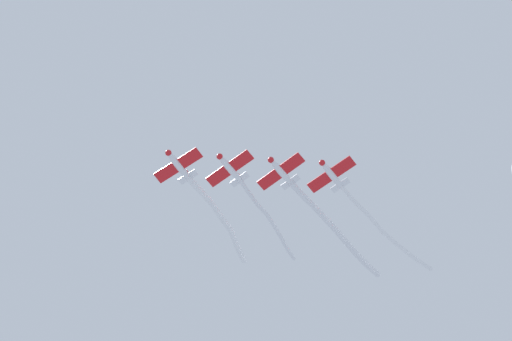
% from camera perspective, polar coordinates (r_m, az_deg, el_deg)
% --- Properties ---
extents(airplane_lead, '(6.90, 6.71, 1.97)m').
position_cam_1_polar(airplane_lead, '(96.93, -6.78, 0.46)').
color(airplane_lead, white).
extents(smoke_trail_lead, '(14.25, 11.96, 2.72)m').
position_cam_1_polar(smoke_trail_lead, '(101.76, -3.12, -4.28)').
color(smoke_trail_lead, white).
extents(airplane_left_wing, '(7.12, 6.45, 1.97)m').
position_cam_1_polar(airplane_left_wing, '(96.82, -2.29, 0.19)').
color(airplane_left_wing, white).
extents(smoke_trail_left_wing, '(12.54, 11.63, 1.38)m').
position_cam_1_polar(smoke_trail_left_wing, '(101.18, 1.17, -4.44)').
color(smoke_trail_left_wing, white).
extents(airplane_right_wing, '(7.22, 6.41, 1.97)m').
position_cam_1_polar(airplane_right_wing, '(97.30, 2.18, -0.07)').
color(airplane_right_wing, white).
extents(smoke_trail_right_wing, '(14.36, 18.54, 2.10)m').
position_cam_1_polar(smoke_trail_right_wing, '(103.49, 6.98, -5.25)').
color(smoke_trail_right_wing, white).
extents(airplane_slot, '(7.15, 6.44, 1.97)m').
position_cam_1_polar(airplane_slot, '(98.37, 6.59, -0.33)').
color(airplane_slot, white).
extents(smoke_trail_slot, '(11.28, 18.13, 1.78)m').
position_cam_1_polar(smoke_trail_slot, '(103.65, 11.22, -5.22)').
color(smoke_trail_slot, white).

